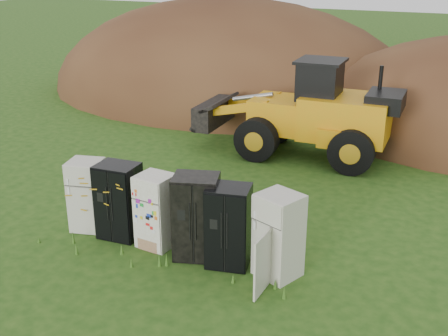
# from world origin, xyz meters

# --- Properties ---
(ground) EXTENTS (120.00, 120.00, 0.00)m
(ground) POSITION_xyz_m (0.00, 0.00, 0.00)
(ground) COLOR #204813
(ground) RESTS_ON ground
(fridge_leftmost) EXTENTS (0.92, 0.90, 1.71)m
(fridge_leftmost) POSITION_xyz_m (-2.48, 0.04, 0.86)
(fridge_leftmost) COLOR beige
(fridge_leftmost) RESTS_ON ground
(fridge_black_side) EXTENTS (0.97, 0.79, 1.77)m
(fridge_black_side) POSITION_xyz_m (-1.57, 0.03, 0.89)
(fridge_black_side) COLOR black
(fridge_black_side) RESTS_ON ground
(fridge_sticker) EXTENTS (0.81, 0.76, 1.70)m
(fridge_sticker) POSITION_xyz_m (-0.56, 0.01, 0.85)
(fridge_sticker) COLOR white
(fridge_sticker) RESTS_ON ground
(fridge_dark_mid) EXTENTS (1.15, 1.04, 1.86)m
(fridge_dark_mid) POSITION_xyz_m (0.48, -0.03, 0.93)
(fridge_dark_mid) COLOR black
(fridge_dark_mid) RESTS_ON ground
(fridge_black_right) EXTENTS (1.02, 0.91, 1.77)m
(fridge_black_right) POSITION_xyz_m (1.24, -0.04, 0.88)
(fridge_black_right) COLOR black
(fridge_black_right) RESTS_ON ground
(fridge_open_door) EXTENTS (1.02, 0.99, 1.78)m
(fridge_open_door) POSITION_xyz_m (2.34, 0.00, 0.89)
(fridge_open_door) COLOR beige
(fridge_open_door) RESTS_ON ground
(wheel_loader) EXTENTS (6.65, 2.94, 3.17)m
(wheel_loader) POSITION_xyz_m (0.13, 7.27, 1.58)
(wheel_loader) COLOR #CA8F0D
(wheel_loader) RESTS_ON ground
(dirt_mound_left) EXTENTS (17.59, 13.19, 8.83)m
(dirt_mound_left) POSITION_xyz_m (-5.61, 14.44, 0.00)
(dirt_mound_left) COLOR #422415
(dirt_mound_left) RESTS_ON ground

